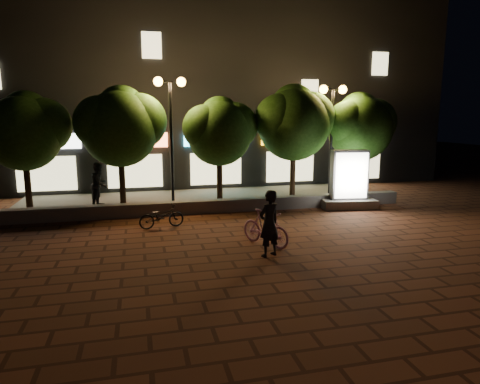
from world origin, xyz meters
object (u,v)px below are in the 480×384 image
object	(u,v)px
tree_far_left	(25,128)
tree_right	(295,120)
street_lamp_left	(171,109)
rider	(269,223)
pedestrian	(100,184)
street_lamp_right	(332,113)
tree_mid	(220,129)
scooter_parked	(161,216)
scooter_pink	(265,228)
tree_far_right	(361,124)
tree_left	(121,124)
ad_kiosk	(349,185)

from	to	relation	value
tree_far_left	tree_right	world-z (taller)	tree_right
street_lamp_left	rider	distance (m)	7.67
pedestrian	street_lamp_right	bearing A→B (deg)	-75.02
tree_mid	scooter_parked	xyz separation A→B (m)	(-2.70, -3.33, -2.81)
street_lamp_right	scooter_pink	bearing A→B (deg)	-129.77
tree_far_left	scooter_pink	size ratio (longest dim) A/B	2.64
street_lamp_right	tree_far_left	bearing A→B (deg)	178.79
street_lamp_left	scooter_parked	size ratio (longest dim) A/B	3.39
tree_far_right	street_lamp_right	distance (m)	1.66
tree_left	tree_mid	world-z (taller)	tree_left
tree_mid	pedestrian	size ratio (longest dim) A/B	2.46
tree_left	scooter_pink	xyz separation A→B (m)	(4.15, -6.03, -2.92)
tree_far_right	tree_far_left	bearing A→B (deg)	-180.00
tree_mid	ad_kiosk	xyz separation A→B (m)	(4.98, -1.96, -2.25)
scooter_parked	street_lamp_left	bearing A→B (deg)	-22.26
ad_kiosk	scooter_pink	xyz separation A→B (m)	(-4.83, -4.06, -0.44)
pedestrian	tree_mid	bearing A→B (deg)	-76.26
tree_left	tree_mid	xyz separation A→B (m)	(4.00, -0.00, -0.23)
rider	street_lamp_left	bearing A→B (deg)	-98.94
tree_mid	tree_far_right	distance (m)	6.50
scooter_pink	tree_far_right	bearing A→B (deg)	12.52
street_lamp_left	scooter_pink	distance (m)	7.10
tree_left	tree_right	distance (m)	7.30
tree_right	tree_far_right	distance (m)	3.20
tree_far_right	scooter_pink	distance (m)	9.21
ad_kiosk	rider	world-z (taller)	ad_kiosk
tree_far_left	tree_left	bearing A→B (deg)	0.00
tree_far_right	scooter_pink	xyz separation A→B (m)	(-6.35, -6.03, -2.84)
tree_far_left	pedestrian	world-z (taller)	tree_far_left
street_lamp_right	ad_kiosk	distance (m)	3.38
scooter_parked	tree_right	bearing A→B (deg)	-71.25
tree_left	street_lamp_right	bearing A→B (deg)	-1.68
tree_right	street_lamp_left	distance (m)	5.38
ad_kiosk	street_lamp_left	bearing A→B (deg)	166.41
pedestrian	tree_far_left	bearing A→B (deg)	120.11
tree_left	scooter_pink	bearing A→B (deg)	-55.47
tree_right	street_lamp_right	bearing A→B (deg)	-9.10
tree_left	ad_kiosk	distance (m)	9.52
tree_far_left	tree_right	size ratio (longest dim) A/B	0.91
street_lamp_left	scooter_pink	world-z (taller)	street_lamp_left
scooter_parked	rider	bearing A→B (deg)	-154.06
tree_far_right	ad_kiosk	xyz separation A→B (m)	(-1.52, -1.96, -2.40)
tree_right	rider	size ratio (longest dim) A/B	2.77
ad_kiosk	tree_left	bearing A→B (deg)	167.66
tree_left	street_lamp_left	size ratio (longest dim) A/B	0.94
tree_right	scooter_pink	bearing A→B (deg)	-117.62
tree_right	scooter_parked	distance (m)	7.56
pedestrian	tree_right	bearing A→B (deg)	-74.05
tree_far_left	rider	size ratio (longest dim) A/B	2.53
tree_left	pedestrian	distance (m)	2.68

